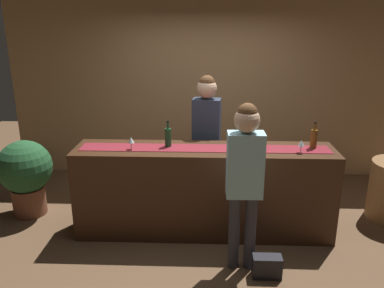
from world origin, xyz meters
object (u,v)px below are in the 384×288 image
object	(u,v)px
wine_bottle_amber	(314,138)
wine_glass_mid_counter	(131,140)
wine_bottle_green	(168,137)
wine_glass_near_customer	(301,144)
customer_sipping	(245,171)
potted_plant_tall	(26,173)
handbag	(267,266)
bartender	(206,128)

from	to	relation	value
wine_bottle_amber	wine_glass_mid_counter	size ratio (longest dim) A/B	2.10
wine_bottle_green	wine_bottle_amber	bearing A→B (deg)	0.12
wine_bottle_green	wine_glass_near_customer	bearing A→B (deg)	-6.52
wine_glass_mid_counter	wine_bottle_amber	bearing A→B (deg)	3.58
wine_bottle_green	wine_glass_mid_counter	xyz separation A→B (m)	(-0.39, -0.12, -0.01)
wine_bottle_green	wine_glass_near_customer	size ratio (longest dim) A/B	2.10
wine_glass_mid_counter	customer_sipping	xyz separation A→B (m)	(1.19, -0.63, -0.09)
potted_plant_tall	handbag	world-z (taller)	potted_plant_tall
wine_bottle_green	wine_bottle_amber	distance (m)	1.61
bartender	wine_bottle_green	bearing A→B (deg)	59.23
bartender	wine_bottle_amber	bearing A→B (deg)	164.24
bartender	customer_sipping	world-z (taller)	bartender
wine_glass_near_customer	bartender	distance (m)	1.23
wine_bottle_green	bartender	xyz separation A→B (m)	(0.43, 0.53, -0.04)
wine_bottle_amber	handbag	world-z (taller)	wine_bottle_amber
wine_bottle_green	bartender	world-z (taller)	bartender
wine_glass_mid_counter	bartender	distance (m)	1.05
wine_bottle_amber	wine_glass_near_customer	xyz separation A→B (m)	(-0.17, -0.17, -0.01)
wine_glass_mid_counter	bartender	bearing A→B (deg)	38.41
wine_glass_near_customer	handbag	size ratio (longest dim) A/B	0.51
bartender	customer_sipping	size ratio (longest dim) A/B	1.04
customer_sipping	wine_glass_mid_counter	bearing A→B (deg)	151.07
handbag	bartender	bearing A→B (deg)	112.81
handbag	wine_glass_near_customer	bearing A→B (deg)	60.84
bartender	handbag	xyz separation A→B (m)	(0.60, -1.43, -0.99)
wine_bottle_amber	wine_glass_mid_counter	bearing A→B (deg)	-176.42
wine_bottle_amber	customer_sipping	distance (m)	1.12
wine_bottle_amber	bartender	distance (m)	1.30
wine_glass_near_customer	potted_plant_tall	size ratio (longest dim) A/B	0.15
bartender	customer_sipping	bearing A→B (deg)	114.06
potted_plant_tall	wine_glass_mid_counter	bearing A→B (deg)	-16.22
wine_bottle_green	wine_bottle_amber	world-z (taller)	same
wine_glass_near_customer	wine_glass_mid_counter	size ratio (longest dim) A/B	1.00
wine_glass_mid_counter	potted_plant_tall	xyz separation A→B (m)	(-1.44, 0.42, -0.57)
bartender	potted_plant_tall	world-z (taller)	bartender
wine_bottle_green	wine_glass_near_customer	distance (m)	1.45
wine_bottle_green	wine_glass_near_customer	xyz separation A→B (m)	(1.44, -0.16, -0.01)
bartender	potted_plant_tall	bearing A→B (deg)	14.11
wine_glass_mid_counter	potted_plant_tall	bearing A→B (deg)	163.78
wine_glass_near_customer	handbag	distance (m)	1.32
bartender	handbag	world-z (taller)	bartender
wine_bottle_green	wine_glass_mid_counter	size ratio (longest dim) A/B	2.10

